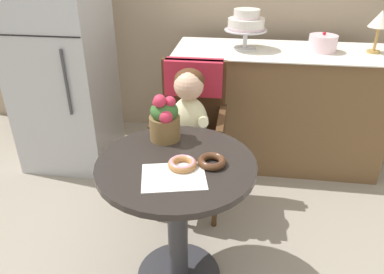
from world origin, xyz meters
The scene contains 12 objects.
cafe_table centered at (0.00, 0.00, 0.51)m, with size 0.72×0.72×0.72m.
wicker_chair centered at (-0.03, 0.70, 0.64)m, with size 0.42×0.45×0.95m.
seated_child centered at (-0.03, 0.54, 0.68)m, with size 0.27×0.32×0.73m.
paper_napkin centered at (0.01, -0.12, 0.72)m, with size 0.26×0.21×0.00m, color white.
donut_front centered at (0.03, -0.04, 0.74)m, with size 0.13×0.13×0.03m.
donut_mid centered at (0.16, 0.00, 0.74)m, with size 0.13×0.13×0.03m.
flower_vase centered at (-0.09, 0.21, 0.83)m, with size 0.15×0.16×0.25m.
display_counter centered at (0.55, 1.30, 0.45)m, with size 1.56×0.62×0.90m.
tiered_cake_stand centered at (0.27, 1.30, 1.08)m, with size 0.30×0.30×0.28m.
round_layer_cake centered at (0.81, 1.31, 0.96)m, with size 0.19×0.19×0.14m.
table_lamp centered at (1.16, 1.32, 1.12)m, with size 0.15×0.15×0.28m.
refrigerator centered at (-1.05, 1.10, 0.85)m, with size 0.64×0.63×1.70m.
Camera 1 is at (0.26, -1.36, 1.59)m, focal length 34.20 mm.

